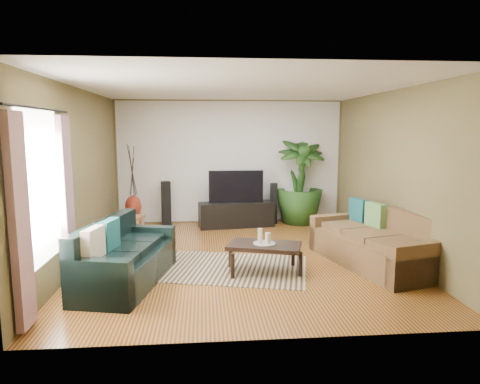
{
  "coord_description": "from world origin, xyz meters",
  "views": [
    {
      "loc": [
        -0.6,
        -6.7,
        2.07
      ],
      "look_at": [
        0.0,
        0.2,
        1.05
      ],
      "focal_mm": 32.0,
      "sensor_mm": 36.0,
      "label": 1
    }
  ],
  "objects": [
    {
      "name": "coffee_table",
      "position": [
        0.27,
        -0.74,
        0.21
      ],
      "size": [
        1.16,
        0.85,
        0.42
      ],
      "primitive_type": "cube",
      "rotation": [
        0.0,
        0.0,
        -0.3
      ],
      "color": "black",
      "rests_on": "floor"
    },
    {
      "name": "side_table",
      "position": [
        -1.97,
        0.84,
        0.27
      ],
      "size": [
        0.63,
        0.63,
        0.54
      ],
      "primitive_type": "cube",
      "rotation": [
        0.0,
        0.0,
        -0.28
      ],
      "color": "brown",
      "rests_on": "floor"
    },
    {
      "name": "plant_pot",
      "position": [
        1.52,
        2.5,
        0.13
      ],
      "size": [
        0.34,
        0.34,
        0.27
      ],
      "primitive_type": "cylinder",
      "color": "black",
      "rests_on": "floor"
    },
    {
      "name": "vase",
      "position": [
        -2.01,
        1.96,
        0.52
      ],
      "size": [
        0.33,
        0.33,
        0.46
      ],
      "primitive_type": "ellipsoid",
      "color": "maroon",
      "rests_on": "pedestal"
    },
    {
      "name": "speaker_left",
      "position": [
        -1.4,
        2.5,
        0.48
      ],
      "size": [
        0.22,
        0.23,
        0.96
      ],
      "primitive_type": "cube",
      "rotation": [
        0.0,
        0.0,
        0.3
      ],
      "color": "black",
      "rests_on": "floor"
    },
    {
      "name": "sofa_left",
      "position": [
        -1.64,
        -1.03,
        0.42
      ],
      "size": [
        1.2,
        2.02,
        0.85
      ],
      "primitive_type": "cube",
      "rotation": [
        0.0,
        0.0,
        1.35
      ],
      "color": "black",
      "rests_on": "floor"
    },
    {
      "name": "ceiling",
      "position": [
        0.0,
        0.0,
        2.7
      ],
      "size": [
        5.5,
        5.5,
        0.0
      ],
      "primitive_type": "plane",
      "rotation": [
        3.14,
        0.0,
        0.0
      ],
      "color": "white",
      "rests_on": "ground"
    },
    {
      "name": "curtain_rod",
      "position": [
        -2.43,
        -1.6,
        2.3
      ],
      "size": [
        0.03,
        1.9,
        0.03
      ],
      "primitive_type": "cylinder",
      "rotation": [
        1.57,
        0.0,
        0.0
      ],
      "color": "black",
      "rests_on": "ground"
    },
    {
      "name": "wall_left",
      "position": [
        -2.5,
        0.0,
        1.35
      ],
      "size": [
        0.0,
        5.5,
        5.5
      ],
      "primitive_type": "plane",
      "rotation": [
        1.57,
        0.0,
        1.57
      ],
      "color": "brown",
      "rests_on": "ground"
    },
    {
      "name": "area_rug",
      "position": [
        -0.16,
        -0.54,
        0.01
      ],
      "size": [
        2.45,
        1.99,
        0.01
      ],
      "primitive_type": "cube",
      "rotation": [
        0.0,
        0.0,
        -0.24
      ],
      "color": "tan",
      "rests_on": "floor"
    },
    {
      "name": "pedestal",
      "position": [
        -2.01,
        1.96,
        0.18
      ],
      "size": [
        0.44,
        0.44,
        0.36
      ],
      "primitive_type": "cube",
      "rotation": [
        0.0,
        0.0,
        0.28
      ],
      "color": "gray",
      "rests_on": "floor"
    },
    {
      "name": "curtain_near",
      "position": [
        -2.43,
        -2.35,
        1.15
      ],
      "size": [
        0.08,
        0.35,
        2.2
      ],
      "primitive_type": "cube",
      "color": "gray",
      "rests_on": "ground"
    },
    {
      "name": "wall_right",
      "position": [
        2.5,
        0.0,
        1.35
      ],
      "size": [
        0.0,
        5.5,
        5.5
      ],
      "primitive_type": "plane",
      "rotation": [
        1.57,
        0.0,
        -1.57
      ],
      "color": "brown",
      "rests_on": "ground"
    },
    {
      "name": "window_pane",
      "position": [
        -2.48,
        -1.6,
        1.4
      ],
      "size": [
        0.0,
        1.8,
        1.8
      ],
      "primitive_type": "plane",
      "rotation": [
        1.57,
        0.0,
        1.57
      ],
      "color": "white",
      "rests_on": "ground"
    },
    {
      "name": "curtain_far",
      "position": [
        -2.43,
        -0.85,
        1.15
      ],
      "size": [
        0.08,
        0.35,
        2.2
      ],
      "primitive_type": "cube",
      "color": "gray",
      "rests_on": "ground"
    },
    {
      "name": "candle_tray",
      "position": [
        0.27,
        -0.74,
        0.43
      ],
      "size": [
        0.32,
        0.32,
        0.01
      ],
      "primitive_type": "cylinder",
      "color": "gray",
      "rests_on": "coffee_table"
    },
    {
      "name": "floor",
      "position": [
        0.0,
        0.0,
        0.0
      ],
      "size": [
        5.5,
        5.5,
        0.0
      ],
      "primitive_type": "plane",
      "color": "#9F6529",
      "rests_on": "ground"
    },
    {
      "name": "wall_back",
      "position": [
        0.0,
        2.75,
        1.35
      ],
      "size": [
        5.0,
        0.0,
        5.0
      ],
      "primitive_type": "plane",
      "rotation": [
        1.57,
        0.0,
        0.0
      ],
      "color": "brown",
      "rests_on": "ground"
    },
    {
      "name": "speaker_right",
      "position": [
        0.95,
        2.5,
        0.45
      ],
      "size": [
        0.18,
        0.2,
        0.89
      ],
      "primitive_type": "cube",
      "rotation": [
        0.0,
        0.0,
        -0.14
      ],
      "color": "black",
      "rests_on": "floor"
    },
    {
      "name": "backwall_panel",
      "position": [
        0.0,
        2.74,
        1.35
      ],
      "size": [
        4.9,
        0.0,
        4.9
      ],
      "primitive_type": "plane",
      "rotation": [
        1.57,
        0.0,
        0.0
      ],
      "color": "white",
      "rests_on": "ground"
    },
    {
      "name": "television",
      "position": [
        0.09,
        2.26,
        0.87
      ],
      "size": [
        1.15,
        0.06,
        0.68
      ],
      "primitive_type": "cube",
      "color": "black",
      "rests_on": "tv_stand"
    },
    {
      "name": "potted_plant",
      "position": [
        1.52,
        2.5,
        0.93
      ],
      "size": [
        1.12,
        1.12,
        1.86
      ],
      "primitive_type": "imported",
      "rotation": [
        0.0,
        0.0,
        0.08
      ],
      "color": "#1F4416",
      "rests_on": "floor"
    },
    {
      "name": "candle_mid",
      "position": [
        0.31,
        -0.78,
        0.52
      ],
      "size": [
        0.07,
        0.07,
        0.16
      ],
      "primitive_type": "cylinder",
      "color": "beige",
      "rests_on": "candle_tray"
    },
    {
      "name": "wall_front",
      "position": [
        0.0,
        -2.75,
        1.35
      ],
      "size": [
        5.0,
        0.0,
        5.0
      ],
      "primitive_type": "plane",
      "rotation": [
        -1.57,
        0.0,
        0.0
      ],
      "color": "brown",
      "rests_on": "ground"
    },
    {
      "name": "candle_tall",
      "position": [
        0.21,
        -0.71,
        0.54
      ],
      "size": [
        0.07,
        0.07,
        0.21
      ],
      "primitive_type": "cylinder",
      "color": "beige",
      "rests_on": "candle_tray"
    },
    {
      "name": "tv_stand",
      "position": [
        0.09,
        2.24,
        0.26
      ],
      "size": [
        1.62,
        0.67,
        0.52
      ],
      "primitive_type": "cube",
      "rotation": [
        0.0,
        0.0,
        0.13
      ],
      "color": "black",
      "rests_on": "floor"
    },
    {
      "name": "sofa_right",
      "position": [
        1.98,
        -0.53,
        0.42
      ],
      "size": [
        1.51,
        2.35,
        0.85
      ],
      "primitive_type": "cube",
      "rotation": [
        0.0,
        0.0,
        -1.3
      ],
      "color": "brown",
      "rests_on": "floor"
    },
    {
      "name": "candle_short",
      "position": [
        0.34,
        -0.68,
        0.5
      ],
      "size": [
        0.07,
        0.07,
        0.13
      ],
      "primitive_type": "cylinder",
      "color": "beige",
      "rests_on": "candle_tray"
    }
  ]
}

